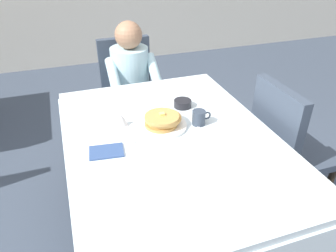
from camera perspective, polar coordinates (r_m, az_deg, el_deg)
name	(u,v)px	position (r m, az deg, el deg)	size (l,w,h in m)	color
ground_plane	(171,230)	(2.22, 0.51, -18.06)	(14.00, 14.00, 0.00)	#3D4756
dining_table_main	(171,150)	(1.78, 0.60, -4.34)	(1.12, 1.52, 0.74)	silver
chair_diner	(128,87)	(2.83, -7.04, 6.97)	(0.44, 0.45, 0.93)	#384251
diner_person	(132,78)	(2.63, -6.48, 8.39)	(0.40, 0.43, 1.12)	silver
chair_right_side	(285,143)	(2.18, 20.04, -2.83)	(0.45, 0.44, 0.93)	#384251
plate_breakfast	(162,126)	(1.81, -1.06, 0.08)	(0.28, 0.28, 0.02)	white
breakfast_stack	(162,120)	(1.79, -1.03, 1.15)	(0.21, 0.21, 0.07)	tan
cup_coffee	(199,118)	(1.83, 5.56, 1.51)	(0.11, 0.08, 0.08)	#333D4C
bowl_butter	(183,103)	(2.02, 2.62, 4.02)	(0.11, 0.11, 0.04)	black
syrup_pitcher	(121,120)	(1.83, -8.34, 1.14)	(0.08, 0.08, 0.07)	silver
fork_left_of_plate	(130,134)	(1.76, -6.75, -1.44)	(0.18, 0.01, 0.01)	silver
knife_right_of_plate	(194,123)	(1.86, 4.72, 0.62)	(0.20, 0.01, 0.01)	silver
spoon_near_edge	(188,156)	(1.59, 3.64, -5.38)	(0.15, 0.01, 0.01)	silver
napkin_folded	(106,151)	(1.64, -10.88, -4.47)	(0.17, 0.12, 0.01)	#334C7F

